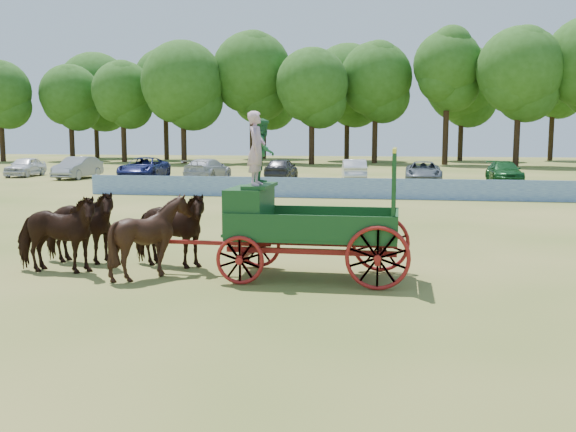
% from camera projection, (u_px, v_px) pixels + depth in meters
% --- Properties ---
extents(ground, '(160.00, 160.00, 0.00)m').
position_uv_depth(ground, '(282.00, 272.00, 15.39)').
color(ground, '#A58D4A').
rests_on(ground, ground).
extents(horse_lead_left, '(2.27, 1.08, 1.90)m').
position_uv_depth(horse_lead_left, '(56.00, 234.00, 15.21)').
color(horse_lead_left, black).
rests_on(horse_lead_left, ground).
extents(horse_lead_right, '(2.31, 1.18, 1.90)m').
position_uv_depth(horse_lead_right, '(79.00, 227.00, 16.29)').
color(horse_lead_right, black).
rests_on(horse_lead_right, ground).
extents(horse_wheel_left, '(1.97, 1.82, 1.90)m').
position_uv_depth(horse_wheel_left, '(152.00, 237.00, 14.80)').
color(horse_wheel_left, black).
rests_on(horse_wheel_left, ground).
extents(horse_wheel_right, '(2.39, 1.40, 1.90)m').
position_uv_depth(horse_wheel_right, '(169.00, 230.00, 15.87)').
color(horse_wheel_right, black).
rests_on(horse_wheel_right, ground).
extents(farm_dray, '(6.00, 2.00, 3.81)m').
position_uv_depth(farm_dray, '(282.00, 207.00, 14.75)').
color(farm_dray, '#A1101F').
rests_on(farm_dray, ground).
extents(sponsor_banner, '(26.00, 0.08, 1.05)m').
position_uv_depth(sponsor_banner, '(327.00, 188.00, 33.08)').
color(sponsor_banner, '#1B4197').
rests_on(sponsor_banner, ground).
extents(parked_cars, '(37.96, 6.85, 1.61)m').
position_uv_depth(parked_cars, '(243.00, 169.00, 46.23)').
color(parked_cars, silver).
rests_on(parked_cars, ground).
extents(treeline, '(87.33, 24.25, 14.83)m').
position_uv_depth(treeline, '(335.00, 80.00, 73.36)').
color(treeline, '#382314').
rests_on(treeline, ground).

